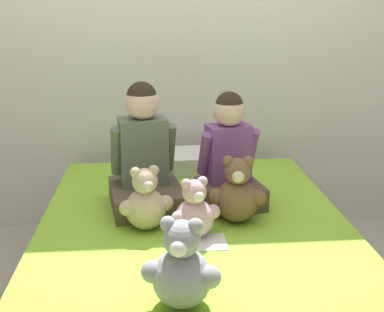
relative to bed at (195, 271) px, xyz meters
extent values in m
cube|color=silver|center=(0.00, 1.12, 1.02)|extent=(8.00, 0.06, 2.50)
cube|color=#997F60|center=(0.00, 0.00, -0.12)|extent=(1.47, 1.96, 0.22)
cube|color=white|center=(0.00, 0.00, 0.10)|extent=(1.44, 1.92, 0.22)
cube|color=#8CC633|center=(0.00, 0.00, 0.22)|extent=(1.45, 1.94, 0.03)
cube|color=brown|center=(-0.23, 0.24, 0.29)|extent=(0.40, 0.44, 0.11)
cube|color=#5B6656|center=(-0.24, 0.29, 0.52)|extent=(0.25, 0.19, 0.33)
sphere|color=beige|center=(-0.24, 0.29, 0.76)|extent=(0.17, 0.17, 0.17)
sphere|color=#2D2319|center=(-0.24, 0.29, 0.79)|extent=(0.15, 0.15, 0.15)
cylinder|color=#5B6656|center=(-0.37, 0.27, 0.52)|extent=(0.08, 0.15, 0.27)
cylinder|color=#5B6656|center=(-0.10, 0.32, 0.52)|extent=(0.08, 0.15, 0.27)
cube|color=brown|center=(0.20, 0.24, 0.30)|extent=(0.35, 0.36, 0.11)
cube|color=#7F4789|center=(0.19, 0.28, 0.50)|extent=(0.24, 0.18, 0.29)
sphere|color=beige|center=(0.19, 0.28, 0.72)|extent=(0.16, 0.16, 0.16)
sphere|color=#2D2319|center=(0.19, 0.28, 0.74)|extent=(0.14, 0.14, 0.14)
cylinder|color=#7F4789|center=(0.07, 0.26, 0.51)|extent=(0.08, 0.14, 0.24)
cylinder|color=#7F4789|center=(0.31, 0.31, 0.51)|extent=(0.08, 0.14, 0.24)
sphere|color=#D1B78E|center=(-0.23, 0.00, 0.33)|extent=(0.19, 0.19, 0.19)
sphere|color=#D1B78E|center=(-0.23, 0.00, 0.47)|extent=(0.12, 0.12, 0.12)
sphere|color=beige|center=(-0.21, -0.05, 0.46)|extent=(0.05, 0.05, 0.05)
sphere|color=#D1B78E|center=(-0.27, -0.01, 0.51)|extent=(0.05, 0.05, 0.05)
sphere|color=#D1B78E|center=(-0.19, 0.01, 0.51)|extent=(0.05, 0.05, 0.05)
sphere|color=#D1B78E|center=(-0.31, -0.04, 0.35)|extent=(0.07, 0.07, 0.07)
sphere|color=#D1B78E|center=(-0.14, 0.01, 0.35)|extent=(0.07, 0.07, 0.07)
sphere|color=brown|center=(0.20, 0.05, 0.34)|extent=(0.20, 0.20, 0.20)
sphere|color=brown|center=(0.20, 0.05, 0.48)|extent=(0.13, 0.13, 0.13)
sphere|color=beige|center=(0.19, -0.01, 0.48)|extent=(0.06, 0.06, 0.06)
sphere|color=brown|center=(0.16, 0.05, 0.53)|extent=(0.05, 0.05, 0.05)
sphere|color=brown|center=(0.24, 0.04, 0.53)|extent=(0.05, 0.05, 0.05)
sphere|color=brown|center=(0.10, 0.04, 0.36)|extent=(0.08, 0.08, 0.08)
sphere|color=brown|center=(0.29, 0.01, 0.36)|extent=(0.08, 0.08, 0.08)
sphere|color=#DBA3B2|center=(-0.01, -0.10, 0.32)|extent=(0.17, 0.17, 0.17)
sphere|color=#DBA3B2|center=(-0.01, -0.10, 0.45)|extent=(0.11, 0.11, 0.11)
sphere|color=white|center=(0.00, -0.14, 0.44)|extent=(0.05, 0.05, 0.05)
sphere|color=#DBA3B2|center=(-0.05, -0.11, 0.49)|extent=(0.04, 0.04, 0.04)
sphere|color=#DBA3B2|center=(0.02, -0.09, 0.49)|extent=(0.04, 0.04, 0.04)
sphere|color=#DBA3B2|center=(-0.08, -0.14, 0.35)|extent=(0.07, 0.07, 0.07)
sphere|color=#DBA3B2|center=(0.07, -0.09, 0.35)|extent=(0.07, 0.07, 0.07)
sphere|color=#939399|center=(-0.10, -0.60, 0.34)|extent=(0.20, 0.20, 0.20)
sphere|color=#939399|center=(-0.10, -0.60, 0.48)|extent=(0.13, 0.13, 0.13)
sphere|color=white|center=(-0.11, -0.65, 0.48)|extent=(0.06, 0.06, 0.06)
sphere|color=#939399|center=(-0.14, -0.59, 0.53)|extent=(0.05, 0.05, 0.05)
sphere|color=#939399|center=(-0.05, -0.61, 0.53)|extent=(0.05, 0.05, 0.05)
sphere|color=#939399|center=(-0.20, -0.60, 0.36)|extent=(0.08, 0.08, 0.08)
sphere|color=#939399|center=(-0.01, -0.64, 0.36)|extent=(0.08, 0.08, 0.08)
cube|color=silver|center=(0.00, 0.79, 0.29)|extent=(0.55, 0.31, 0.11)
cube|color=white|center=(0.02, -0.17, 0.24)|extent=(0.21, 0.15, 0.00)
camera|label=1|loc=(-0.18, -2.01, 1.21)|focal=45.00mm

